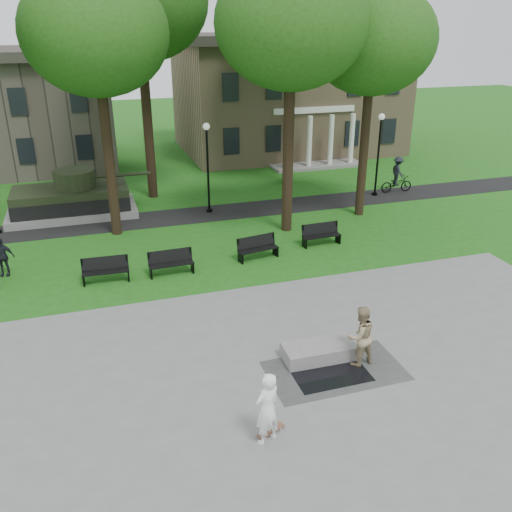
{
  "coord_description": "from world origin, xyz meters",
  "views": [
    {
      "loc": [
        -5.52,
        -14.88,
        9.45
      ],
      "look_at": [
        0.1,
        2.76,
        1.4
      ],
      "focal_mm": 38.0,
      "sensor_mm": 36.0,
      "label": 1
    }
  ],
  "objects_px": {
    "skateboarder": "(267,409)",
    "friend_watching": "(360,336)",
    "concrete_block": "(319,351)",
    "park_bench_0": "(105,269)",
    "cyclist": "(397,178)"
  },
  "relations": [
    {
      "from": "cyclist",
      "to": "friend_watching",
      "type": "bearing_deg",
      "value": 148.74
    },
    {
      "from": "concrete_block",
      "to": "park_bench_0",
      "type": "xyz_separation_m",
      "value": [
        -5.84,
        7.44,
        0.28
      ]
    },
    {
      "from": "concrete_block",
      "to": "friend_watching",
      "type": "xyz_separation_m",
      "value": [
        1.0,
        -0.62,
        0.72
      ]
    },
    {
      "from": "concrete_block",
      "to": "friend_watching",
      "type": "relative_size",
      "value": 1.16
    },
    {
      "from": "friend_watching",
      "to": "park_bench_0",
      "type": "bearing_deg",
      "value": -57.4
    },
    {
      "from": "concrete_block",
      "to": "friend_watching",
      "type": "height_order",
      "value": "friend_watching"
    },
    {
      "from": "concrete_block",
      "to": "cyclist",
      "type": "height_order",
      "value": "cyclist"
    },
    {
      "from": "concrete_block",
      "to": "friend_watching",
      "type": "bearing_deg",
      "value": -31.9
    },
    {
      "from": "concrete_block",
      "to": "cyclist",
      "type": "relative_size",
      "value": 1.02
    },
    {
      "from": "skateboarder",
      "to": "cyclist",
      "type": "bearing_deg",
      "value": -151.23
    },
    {
      "from": "concrete_block",
      "to": "cyclist",
      "type": "distance_m",
      "value": 18.68
    },
    {
      "from": "cyclist",
      "to": "park_bench_0",
      "type": "bearing_deg",
      "value": 115.89
    },
    {
      "from": "concrete_block",
      "to": "cyclist",
      "type": "bearing_deg",
      "value": 51.98
    },
    {
      "from": "skateboarder",
      "to": "friend_watching",
      "type": "xyz_separation_m",
      "value": [
        3.66,
        2.29,
        -0.04
      ]
    },
    {
      "from": "concrete_block",
      "to": "park_bench_0",
      "type": "relative_size",
      "value": 1.21
    }
  ]
}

